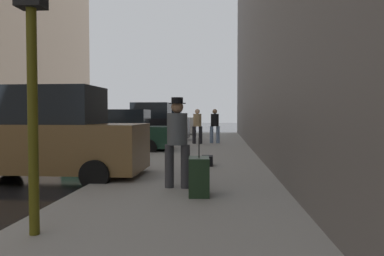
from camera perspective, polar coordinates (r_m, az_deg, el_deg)
The scene contains 12 objects.
sidewalk at distance 10.06m, azimuth 0.21°, elevation -6.60°, with size 4.00×40.00×0.15m, color gray.
parked_bronze_suv at distance 9.54m, azimuth -20.95°, elevation -1.43°, with size 4.62×2.10×2.25m.
parked_dark_green_sedan at distance 15.54m, azimuth -10.80°, elevation -0.69°, with size 4.22×2.10×1.79m.
parked_black_suv at distance 21.28m, azimuth -6.61°, elevation 0.57°, with size 4.65×2.15×2.25m.
parked_white_van at distance 27.34m, azimuth -4.13°, elevation 0.91°, with size 4.66×2.18×2.25m.
fire_hydrant at distance 17.60m, azimuth -3.00°, elevation -1.48°, with size 0.42×0.22×0.70m.
traffic_light at distance 4.98m, azimuth -23.26°, elevation 15.40°, with size 0.32×0.32×3.60m.
pedestrian_with_beanie at distance 7.34m, azimuth -2.26°, elevation -1.50°, with size 0.51×0.43×1.78m.
pedestrian_in_jeans at distance 18.82m, azimuth 3.49°, elevation 0.60°, with size 0.51×0.41×1.71m.
pedestrian_in_tan_coat at distance 18.43m, azimuth 0.82°, elevation 0.57°, with size 0.53×0.48×1.71m.
rolling_suitcase at distance 6.71m, azimuth 1.07°, elevation -7.39°, with size 0.40×0.58×1.04m.
duffel_bag at distance 10.56m, azimuth 2.33°, elevation -5.01°, with size 0.32×0.44×0.28m.
Camera 1 is at (6.74, -9.92, 1.60)m, focal length 35.00 mm.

